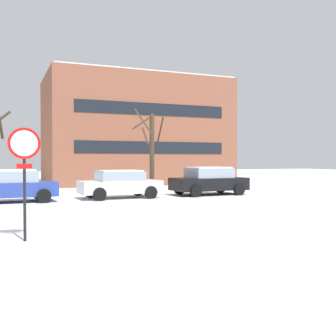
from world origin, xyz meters
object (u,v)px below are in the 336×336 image
(stop_sign, at_px, (24,161))
(parked_car_black, at_px, (209,181))
(parked_car_blue, at_px, (12,186))
(parked_car_white, at_px, (120,184))

(stop_sign, xyz_separation_m, parked_car_black, (10.24, 9.79, -1.14))
(parked_car_blue, bearing_deg, parked_car_white, 1.02)
(stop_sign, bearing_deg, parked_car_blue, 90.26)
(stop_sign, bearing_deg, parked_car_black, 43.71)
(parked_car_blue, height_order, parked_car_white, parked_car_blue)
(parked_car_blue, bearing_deg, parked_car_black, 0.69)
(parked_car_blue, relative_size, parked_car_black, 0.94)
(stop_sign, height_order, parked_car_blue, stop_sign)
(parked_car_black, bearing_deg, parked_car_white, -179.63)
(stop_sign, relative_size, parked_car_white, 0.66)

